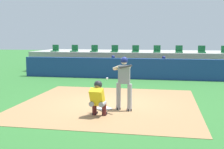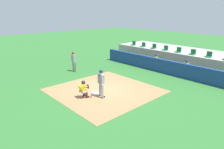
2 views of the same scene
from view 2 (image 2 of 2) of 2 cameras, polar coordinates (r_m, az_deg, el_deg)
The scene contains 18 objects.
ground_plane at distance 13.82m, azimuth -2.14°, elevation -4.55°, with size 80.00×80.00×0.00m, color #2D6B2D.
dirt_infield at distance 13.82m, azimuth -2.14°, elevation -4.53°, with size 6.40×6.40×0.01m, color #9E754C.
home_plate at distance 13.35m, azimuth -4.77°, elevation -5.31°, with size 0.44×0.44×0.02m, color white.
batter_at_plate at distance 12.45m, azimuth -3.13°, elevation -2.00°, with size 0.72×0.73×1.80m.
catcher_crouched at distance 12.63m, azimuth -8.03°, elevation -3.92°, with size 0.51×1.60×1.13m.
on_deck_batter at distance 18.19m, azimuth -10.86°, elevation 3.95°, with size 0.58×0.23×1.79m.
dugout_wall at distance 18.31m, azimuth 13.50°, elevation 2.50°, with size 13.00×0.30×1.20m, color navy.
dugout_bench at distance 19.22m, azimuth 15.11°, elevation 1.92°, with size 11.80×0.44×0.45m, color olive.
dugout_player_0 at distance 19.62m, azimuth 12.04°, elevation 3.82°, with size 0.49×0.70×1.30m.
dugout_player_1 at distance 18.06m, azimuth 20.05°, elevation 1.96°, with size 0.49×0.70×1.30m.
stands_platform at distance 21.99m, azimuth 20.04°, elevation 4.67°, with size 15.00×4.40×1.40m, color #9E9E99.
stadium_seat_0 at distance 23.81m, azimuth 6.05°, elevation 8.58°, with size 0.46×0.46×0.48m.
stadium_seat_1 at distance 22.90m, azimuth 8.78°, elevation 8.12°, with size 0.46×0.46×0.48m.
stadium_seat_2 at distance 22.04m, azimuth 11.72°, elevation 7.60°, with size 0.46×0.46×0.48m.
stadium_seat_3 at distance 21.24m, azimuth 14.88°, elevation 7.02°, with size 0.46×0.46×0.48m.
stadium_seat_4 at distance 20.51m, azimuth 18.27°, elevation 6.37°, with size 0.46×0.46×0.48m.
stadium_seat_5 at distance 19.87m, azimuth 21.88°, elevation 5.65°, with size 0.46×0.46×0.48m.
stadium_seat_6 at distance 19.30m, azimuth 25.71°, elevation 4.86°, with size 0.46×0.46×0.48m.
Camera 2 is at (9.78, -8.28, 5.19)m, focal length 32.25 mm.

